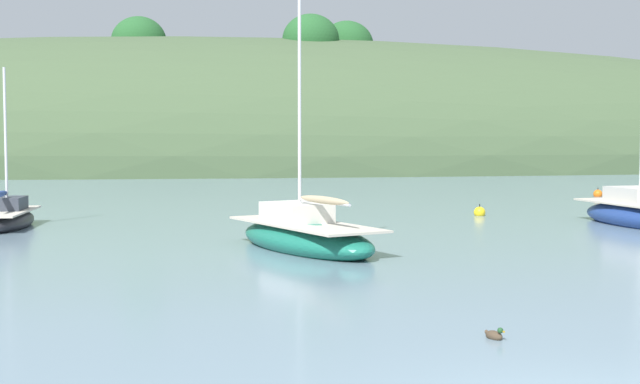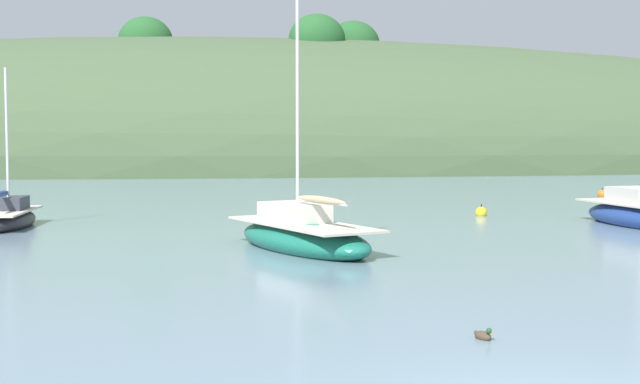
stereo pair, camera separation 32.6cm
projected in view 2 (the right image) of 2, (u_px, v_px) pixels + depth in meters
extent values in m
ellipsoid|color=#425638|center=(241.00, 168.00, 80.06)|extent=(150.00, 36.00, 22.60)
ellipsoid|color=#235628|center=(317.00, 40.00, 76.23)|extent=(4.78, 4.35, 4.35)
ellipsoid|color=#235628|center=(145.00, 42.00, 76.99)|extent=(4.62, 4.20, 4.20)
ellipsoid|color=#235628|center=(353.00, 45.00, 80.00)|extent=(4.69, 4.27, 4.27)
ellipsoid|color=#232328|center=(7.00, 221.00, 30.20)|extent=(1.80, 4.67, 0.74)
cube|color=beige|center=(7.00, 211.00, 30.18)|extent=(1.65, 4.30, 0.06)
cube|color=#333842|center=(9.00, 204.00, 30.53)|extent=(1.09, 1.52, 0.46)
cylinder|color=silver|center=(7.00, 139.00, 30.25)|extent=(0.09, 0.09, 4.76)
cylinder|color=silver|center=(1.00, 195.00, 29.41)|extent=(0.17, 1.93, 0.07)
ellipsoid|color=#2D4784|center=(1.00, 194.00, 29.41)|extent=(0.30, 1.86, 0.20)
cube|color=beige|center=(638.00, 196.00, 30.95)|extent=(1.63, 2.16, 0.55)
ellipsoid|color=#196B56|center=(303.00, 240.00, 24.40)|extent=(4.15, 6.33, 0.96)
cube|color=beige|center=(303.00, 224.00, 24.37)|extent=(3.81, 5.82, 0.06)
cube|color=silver|center=(294.00, 213.00, 24.77)|extent=(1.95, 2.28, 0.54)
cylinder|color=silver|center=(297.00, 109.00, 24.43)|extent=(0.09, 0.09, 6.17)
cylinder|color=silver|center=(321.00, 202.00, 23.50)|extent=(1.01, 2.36, 0.07)
ellipsoid|color=tan|center=(321.00, 200.00, 23.49)|extent=(1.09, 2.32, 0.20)
sphere|color=orange|center=(602.00, 194.00, 44.55)|extent=(0.44, 0.44, 0.44)
cylinder|color=black|center=(602.00, 189.00, 44.54)|extent=(0.04, 0.04, 0.10)
sphere|color=yellow|center=(481.00, 213.00, 34.40)|extent=(0.44, 0.44, 0.44)
cylinder|color=black|center=(481.00, 205.00, 34.38)|extent=(0.04, 0.04, 0.10)
ellipsoid|color=#473828|center=(483.00, 336.00, 13.88)|extent=(0.29, 0.38, 0.16)
sphere|color=#1E4723|center=(489.00, 331.00, 13.74)|extent=(0.09, 0.09, 0.09)
cone|color=gold|center=(492.00, 332.00, 13.68)|extent=(0.05, 0.05, 0.04)
cone|color=#473828|center=(477.00, 332.00, 14.01)|extent=(0.09, 0.10, 0.08)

